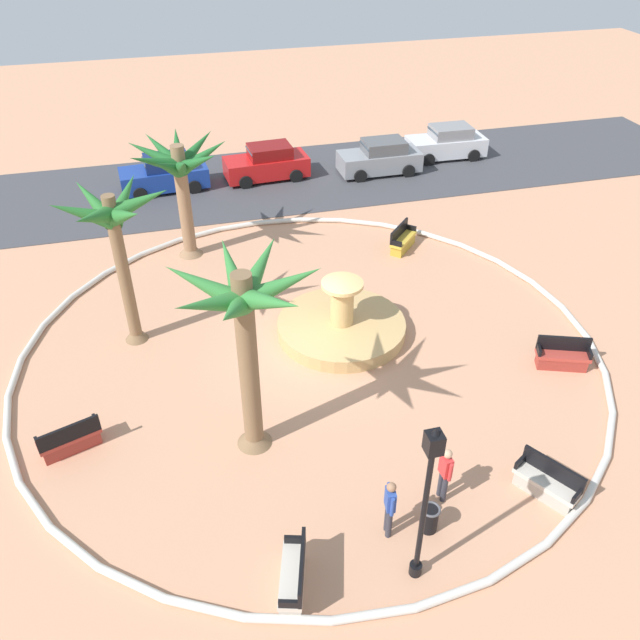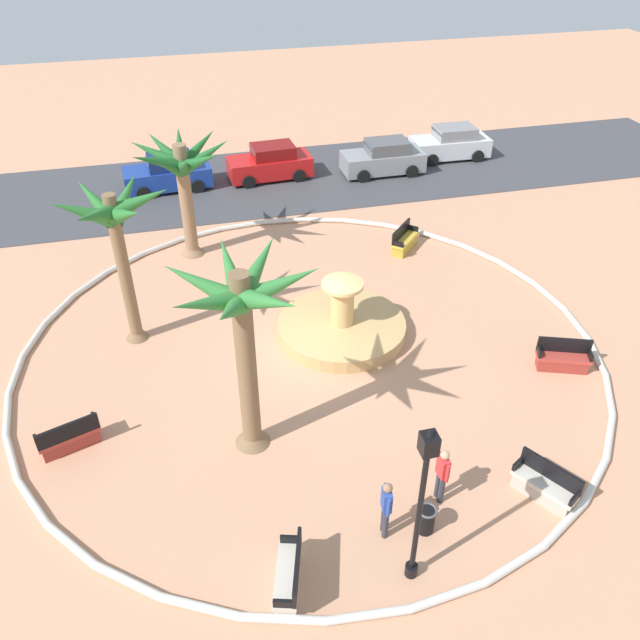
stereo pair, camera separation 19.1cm
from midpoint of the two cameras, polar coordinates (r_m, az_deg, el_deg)
name	(u,v)px [view 2 (the right image)]	position (r m, az deg, el deg)	size (l,w,h in m)	color
ground_plane	(310,351)	(20.47, -0.59, -2.74)	(80.00, 80.00, 0.00)	tan
plaza_curb	(310,348)	(20.41, -0.59, -2.52)	(18.24, 18.24, 0.20)	silver
street_asphalt	(246,183)	(32.00, -6.38, 12.03)	(48.00, 8.00, 0.03)	#424247
fountain	(342,326)	(21.06, 2.19, -0.52)	(4.21, 4.21, 1.96)	tan
palm_tree_near_fountain	(115,228)	(19.73, -17.49, 7.82)	(3.47, 3.26, 5.32)	brown
palm_tree_by_curb	(242,319)	(14.94, -6.55, 0.11)	(3.75, 3.74, 5.55)	brown
palm_tree_mid_plaza	(181,170)	(24.62, -12.00, 12.93)	(3.79, 3.88, 4.71)	#8E6B4C
bench_east	(563,359)	(20.96, 20.99, -3.28)	(1.67, 1.03, 1.00)	#B73D33
bench_west	(404,242)	(26.02, 7.72, 6.92)	(1.46, 1.51, 1.00)	gold
bench_north	(289,577)	(14.65, -2.36, -21.87)	(0.94, 1.68, 1.00)	beige
bench_southeast	(544,487)	(17.00, 19.61, -13.78)	(1.25, 1.63, 1.00)	beige
bench_southwest	(69,438)	(18.34, -21.10, -9.79)	(1.68, 1.00, 1.00)	#B73D33
lamppost	(422,497)	(13.16, 9.43, -15.22)	(0.32, 0.32, 4.43)	black
trash_bin	(426,519)	(15.65, 9.78, -17.04)	(0.46, 0.46, 0.73)	black
person_cyclist_helmet	(442,473)	(15.88, 11.14, -13.19)	(0.22, 0.53, 1.64)	#33333D
person_cyclist_photo	(386,507)	(15.02, 6.27, -16.15)	(0.25, 0.53, 1.69)	#33333D
parked_car_leftmost	(168,174)	(31.65, -13.19, 12.55)	(4.11, 2.14, 1.67)	navy
parked_car_second	(270,163)	(32.12, -4.27, 13.72)	(4.10, 2.11, 1.67)	red
parked_car_third	(383,158)	(32.78, 5.83, 14.10)	(4.00, 1.92, 1.67)	gray
parked_car_rightmost	(450,144)	(35.19, 11.67, 15.09)	(4.04, 2.00, 1.67)	silver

